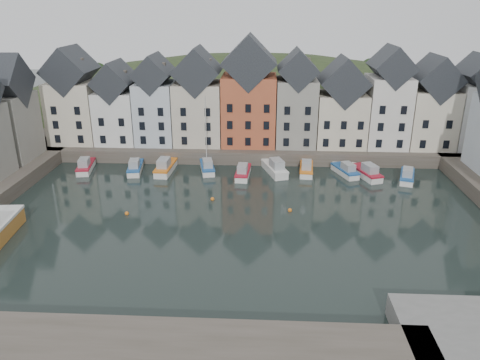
{
  "coord_description": "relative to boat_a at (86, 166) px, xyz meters",
  "views": [
    {
      "loc": [
        2.56,
        -48.13,
        24.45
      ],
      "look_at": [
        -0.27,
        6.0,
        3.67
      ],
      "focal_mm": 35.0,
      "sensor_mm": 36.0,
      "label": 1
    }
  ],
  "objects": [
    {
      "name": "far_terrace",
      "position": [
        27.91,
        9.67,
        8.17
      ],
      "size": [
        72.37,
        8.16,
        17.78
      ],
      "color": "beige",
      "rests_on": "far_quay"
    },
    {
      "name": "boat_j",
      "position": [
        48.2,
        -1.72,
        -0.03
      ],
      "size": [
        3.55,
        6.25,
        2.29
      ],
      "rotation": [
        0.0,
        0.0,
        -0.3
      ],
      "color": "silver",
      "rests_on": "ground"
    },
    {
      "name": "boat_d",
      "position": [
        18.72,
        0.71,
        0.04
      ],
      "size": [
        3.05,
        6.28,
        11.52
      ],
      "rotation": [
        0.0,
        0.0,
        0.2
      ],
      "color": "silver",
      "rests_on": "ground"
    },
    {
      "name": "far_quay",
      "position": [
        24.69,
        11.67,
        0.29
      ],
      "size": [
        90.0,
        16.0,
        2.0
      ],
      "primitive_type": "cube",
      "color": "#474137",
      "rests_on": "ground"
    },
    {
      "name": "boat_h",
      "position": [
        39.63,
        0.25,
        -0.04
      ],
      "size": [
        3.7,
        6.14,
        2.25
      ],
      "rotation": [
        0.0,
        0.0,
        0.35
      ],
      "color": "silver",
      "rests_on": "ground"
    },
    {
      "name": "hillside",
      "position": [
        24.71,
        37.67,
        -18.67
      ],
      "size": [
        153.6,
        70.4,
        64.0
      ],
      "color": "#223018",
      "rests_on": "ground"
    },
    {
      "name": "boat_c",
      "position": [
        12.4,
        -0.01,
        0.08
      ],
      "size": [
        2.47,
        6.96,
        2.64
      ],
      "rotation": [
        0.0,
        0.0,
        -0.05
      ],
      "color": "silver",
      "rests_on": "ground"
    },
    {
      "name": "ground",
      "position": [
        24.69,
        -18.33,
        -0.71
      ],
      "size": [
        260.0,
        260.0,
        0.0
      ],
      "primitive_type": "plane",
      "color": "black",
      "rests_on": "ground"
    },
    {
      "name": "near_wall",
      "position": [
        14.69,
        -40.33,
        0.29
      ],
      "size": [
        50.0,
        6.0,
        2.0
      ],
      "primitive_type": "cube",
      "color": "#474137",
      "rests_on": "ground"
    },
    {
      "name": "boat_f",
      "position": [
        29.06,
        0.37,
        0.09
      ],
      "size": [
        4.16,
        7.28,
        2.67
      ],
      "rotation": [
        0.0,
        0.0,
        0.31
      ],
      "color": "silver",
      "rests_on": "ground"
    },
    {
      "name": "boat_i",
      "position": [
        42.58,
        -0.68,
        0.03
      ],
      "size": [
        4.04,
        6.8,
        2.49
      ],
      "rotation": [
        0.0,
        0.0,
        0.34
      ],
      "color": "silver",
      "rests_on": "ground"
    },
    {
      "name": "mooring_buoys",
      "position": [
        20.69,
        -12.99,
        -0.56
      ],
      "size": [
        20.5,
        5.5,
        0.5
      ],
      "color": "orange",
      "rests_on": "ground"
    },
    {
      "name": "boat_e",
      "position": [
        24.29,
        -1.39,
        -0.01
      ],
      "size": [
        2.26,
        6.19,
        2.34
      ],
      "rotation": [
        0.0,
        0.0,
        -0.06
      ],
      "color": "silver",
      "rests_on": "ground"
    },
    {
      "name": "boat_a",
      "position": [
        0.0,
        0.0,
        0.0
      ],
      "size": [
        2.92,
        6.44,
        2.38
      ],
      "rotation": [
        0.0,
        0.0,
        0.17
      ],
      "color": "silver",
      "rests_on": "ground"
    },
    {
      "name": "boat_b",
      "position": [
        7.75,
        -0.11,
        -0.01
      ],
      "size": [
        2.74,
        6.32,
        2.35
      ],
      "rotation": [
        0.0,
        0.0,
        0.14
      ],
      "color": "silver",
      "rests_on": "ground"
    },
    {
      "name": "boat_g",
      "position": [
        33.81,
        0.65,
        -0.0
      ],
      "size": [
        2.47,
        6.34,
        2.38
      ],
      "rotation": [
        0.0,
        0.0,
        -0.09
      ],
      "color": "silver",
      "rests_on": "ground"
    }
  ]
}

